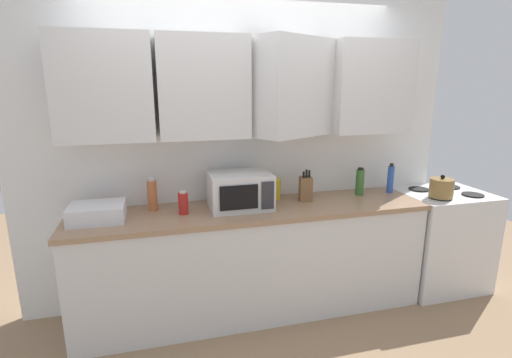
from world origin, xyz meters
The scene contains 12 objects.
wall_back_with_cabinets centered at (0.00, -0.07, 1.58)m, with size 3.68×0.61×2.60m.
counter_run centered at (0.00, -0.30, 0.45)m, with size 2.81×0.63×0.90m.
stove_range centered at (1.79, -0.32, 0.45)m, with size 0.76×0.64×0.91m.
kettle centered at (1.62, -0.46, 0.99)m, with size 0.19×0.19×0.20m.
microwave centered at (-0.10, -0.27, 1.04)m, with size 0.48×0.37×0.28m.
dish_rack centered at (-1.15, -0.30, 0.96)m, with size 0.38×0.30×0.12m, color silver.
knife_block centered at (0.47, -0.22, 1.00)m, with size 0.12×0.14×0.27m.
bottle_green_oil centered at (1.00, -0.18, 1.02)m, with size 0.07×0.07×0.24m.
bottle_yellow_mustard centered at (0.25, -0.12, 0.99)m, with size 0.07×0.07×0.18m.
bottle_blue_cleaner centered at (1.30, -0.19, 1.03)m, with size 0.06×0.06×0.27m.
bottle_red_sauce centered at (-0.54, -0.31, 0.98)m, with size 0.07×0.07×0.18m.
bottle_spice_jar centered at (-0.77, -0.15, 1.02)m, with size 0.07×0.07×0.26m.
Camera 1 is at (-0.71, -3.08, 1.84)m, focal length 26.63 mm.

